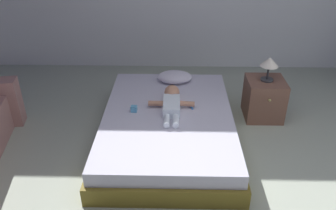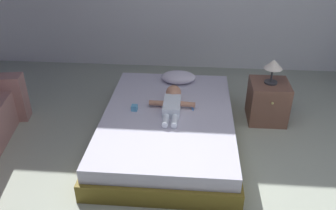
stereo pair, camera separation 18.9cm
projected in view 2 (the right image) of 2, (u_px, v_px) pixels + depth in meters
ground_plane at (182, 199)px, 3.05m from camera, size 8.00×8.00×0.00m
bed at (168, 126)px, 3.77m from camera, size 1.43×2.07×0.33m
pillow at (178, 77)px, 4.30m from camera, size 0.43×0.28×0.14m
baby at (172, 102)px, 3.76m from camera, size 0.51×0.69×0.17m
toothbrush at (191, 106)px, 3.80m from camera, size 0.05×0.16×0.02m
nightstand at (268, 101)px, 4.09m from camera, size 0.44×0.47×0.49m
lamp at (273, 66)px, 3.86m from camera, size 0.21×0.21×0.29m
toy_block at (134, 108)px, 3.72m from camera, size 0.07×0.07×0.06m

